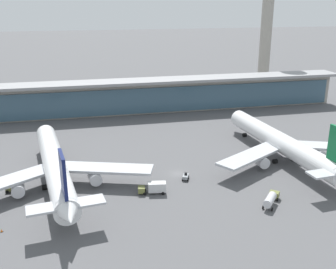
{
  "coord_description": "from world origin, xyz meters",
  "views": [
    {
      "loc": [
        -27.24,
        -105.76,
        48.78
      ],
      "look_at": [
        0.0,
        11.76,
        8.34
      ],
      "focal_mm": 43.16,
      "sensor_mm": 36.0,
      "label": 1
    }
  ],
  "objects_px": {
    "service_truck_mid_apron_grey": "(186,177)",
    "airliner_centre_stand": "(283,143)",
    "service_truck_on_taxiway_olive": "(11,189)",
    "service_truck_by_tail_olive": "(154,188)",
    "safety_cone_alpha": "(2,231)",
    "service_truck_near_nose_olive": "(143,168)",
    "control_tower": "(268,10)",
    "service_truck_under_wing_olive": "(271,199)",
    "airliner_left_stand": "(55,166)"
  },
  "relations": [
    {
      "from": "airliner_centre_stand",
      "to": "service_truck_near_nose_olive",
      "type": "xyz_separation_m",
      "value": [
        -44.53,
        1.44,
        -4.84
      ]
    },
    {
      "from": "service_truck_on_taxiway_olive",
      "to": "control_tower",
      "type": "relative_size",
      "value": 0.04
    },
    {
      "from": "service_truck_mid_apron_grey",
      "to": "control_tower",
      "type": "bearing_deg",
      "value": 55.57
    },
    {
      "from": "service_truck_mid_apron_grey",
      "to": "service_truck_by_tail_olive",
      "type": "distance_m",
      "value": 12.31
    },
    {
      "from": "service_truck_on_taxiway_olive",
      "to": "safety_cone_alpha",
      "type": "xyz_separation_m",
      "value": [
        0.46,
        -20.23,
        -0.56
      ]
    },
    {
      "from": "service_truck_by_tail_olive",
      "to": "service_truck_on_taxiway_olive",
      "type": "height_order",
      "value": "service_truck_by_tail_olive"
    },
    {
      "from": "safety_cone_alpha",
      "to": "service_truck_by_tail_olive",
      "type": "bearing_deg",
      "value": 16.38
    },
    {
      "from": "service_truck_mid_apron_grey",
      "to": "airliner_centre_stand",
      "type": "bearing_deg",
      "value": 12.01
    },
    {
      "from": "service_truck_under_wing_olive",
      "to": "control_tower",
      "type": "xyz_separation_m",
      "value": [
        61.17,
        132.86,
        41.33
      ]
    },
    {
      "from": "airliner_left_stand",
      "to": "service_truck_under_wing_olive",
      "type": "xyz_separation_m",
      "value": [
        52.49,
        -23.69,
        -4.01
      ]
    },
    {
      "from": "service_truck_by_tail_olive",
      "to": "service_truck_on_taxiway_olive",
      "type": "relative_size",
      "value": 2.62
    },
    {
      "from": "safety_cone_alpha",
      "to": "service_truck_near_nose_olive",
      "type": "bearing_deg",
      "value": 35.62
    },
    {
      "from": "service_truck_under_wing_olive",
      "to": "service_truck_mid_apron_grey",
      "type": "relative_size",
      "value": 2.43
    },
    {
      "from": "airliner_left_stand",
      "to": "airliner_centre_stand",
      "type": "height_order",
      "value": "same"
    },
    {
      "from": "airliner_centre_stand",
      "to": "control_tower",
      "type": "height_order",
      "value": "control_tower"
    },
    {
      "from": "control_tower",
      "to": "safety_cone_alpha",
      "type": "height_order",
      "value": "control_tower"
    },
    {
      "from": "safety_cone_alpha",
      "to": "service_truck_under_wing_olive",
      "type": "bearing_deg",
      "value": -1.83
    },
    {
      "from": "service_truck_mid_apron_grey",
      "to": "service_truck_on_taxiway_olive",
      "type": "xyz_separation_m",
      "value": [
        -47.39,
        3.02,
        0.0
      ]
    },
    {
      "from": "airliner_left_stand",
      "to": "service_truck_on_taxiway_olive",
      "type": "bearing_deg",
      "value": -173.0
    },
    {
      "from": "service_truck_mid_apron_grey",
      "to": "safety_cone_alpha",
      "type": "bearing_deg",
      "value": -159.86
    },
    {
      "from": "service_truck_mid_apron_grey",
      "to": "safety_cone_alpha",
      "type": "xyz_separation_m",
      "value": [
        -46.92,
        -17.21,
        -0.56
      ]
    },
    {
      "from": "control_tower",
      "to": "airliner_centre_stand",
      "type": "bearing_deg",
      "value": -112.57
    },
    {
      "from": "service_truck_near_nose_olive",
      "to": "service_truck_by_tail_olive",
      "type": "relative_size",
      "value": 0.44
    },
    {
      "from": "service_truck_under_wing_olive",
      "to": "service_truck_on_taxiway_olive",
      "type": "bearing_deg",
      "value": 160.85
    },
    {
      "from": "airliner_left_stand",
      "to": "service_truck_under_wing_olive",
      "type": "bearing_deg",
      "value": -24.29
    },
    {
      "from": "service_truck_near_nose_olive",
      "to": "service_truck_under_wing_olive",
      "type": "relative_size",
      "value": 0.42
    },
    {
      "from": "service_truck_near_nose_olive",
      "to": "service_truck_on_taxiway_olive",
      "type": "distance_m",
      "value": 36.91
    },
    {
      "from": "airliner_centre_stand",
      "to": "service_truck_on_taxiway_olive",
      "type": "xyz_separation_m",
      "value": [
        -81.02,
        -4.13,
        -4.84
      ]
    },
    {
      "from": "service_truck_near_nose_olive",
      "to": "control_tower",
      "type": "distance_m",
      "value": 143.84
    },
    {
      "from": "service_truck_under_wing_olive",
      "to": "control_tower",
      "type": "relative_size",
      "value": 0.1
    },
    {
      "from": "service_truck_on_taxiway_olive",
      "to": "airliner_left_stand",
      "type": "bearing_deg",
      "value": 7.0
    },
    {
      "from": "service_truck_near_nose_olive",
      "to": "service_truck_on_taxiway_olive",
      "type": "xyz_separation_m",
      "value": [
        -36.49,
        -5.58,
        0.0
      ]
    },
    {
      "from": "safety_cone_alpha",
      "to": "control_tower",
      "type": "bearing_deg",
      "value": 46.35
    },
    {
      "from": "safety_cone_alpha",
      "to": "airliner_left_stand",
      "type": "bearing_deg",
      "value": 62.75
    },
    {
      "from": "service_truck_on_taxiway_olive",
      "to": "service_truck_under_wing_olive",
      "type": "bearing_deg",
      "value": -19.15
    },
    {
      "from": "service_truck_near_nose_olive",
      "to": "control_tower",
      "type": "height_order",
      "value": "control_tower"
    },
    {
      "from": "airliner_centre_stand",
      "to": "service_truck_under_wing_olive",
      "type": "height_order",
      "value": "airliner_centre_stand"
    },
    {
      "from": "airliner_left_stand",
      "to": "service_truck_on_taxiway_olive",
      "type": "relative_size",
      "value": 23.51
    },
    {
      "from": "service_truck_mid_apron_grey",
      "to": "service_truck_under_wing_olive",
      "type": "bearing_deg",
      "value": -49.02
    },
    {
      "from": "service_truck_on_taxiway_olive",
      "to": "safety_cone_alpha",
      "type": "height_order",
      "value": "service_truck_on_taxiway_olive"
    },
    {
      "from": "service_truck_near_nose_olive",
      "to": "safety_cone_alpha",
      "type": "bearing_deg",
      "value": -144.38
    },
    {
      "from": "airliner_left_stand",
      "to": "service_truck_under_wing_olive",
      "type": "relative_size",
      "value": 8.49
    },
    {
      "from": "service_truck_by_tail_olive",
      "to": "service_truck_under_wing_olive",
      "type": "bearing_deg",
      "value": -25.17
    },
    {
      "from": "control_tower",
      "to": "safety_cone_alpha",
      "type": "xyz_separation_m",
      "value": [
        -124.8,
        -130.82,
        -42.72
      ]
    },
    {
      "from": "airliner_left_stand",
      "to": "service_truck_under_wing_olive",
      "type": "height_order",
      "value": "airliner_left_stand"
    },
    {
      "from": "service_truck_near_nose_olive",
      "to": "safety_cone_alpha",
      "type": "xyz_separation_m",
      "value": [
        -36.02,
        -25.8,
        -0.56
      ]
    },
    {
      "from": "service_truck_near_nose_olive",
      "to": "service_truck_under_wing_olive",
      "type": "height_order",
      "value": "service_truck_under_wing_olive"
    },
    {
      "from": "service_truck_on_taxiway_olive",
      "to": "service_truck_by_tail_olive",
      "type": "bearing_deg",
      "value": -14.42
    },
    {
      "from": "airliner_left_stand",
      "to": "service_truck_on_taxiway_olive",
      "type": "distance_m",
      "value": 12.66
    },
    {
      "from": "control_tower",
      "to": "service_truck_under_wing_olive",
      "type": "bearing_deg",
      "value": -114.72
    }
  ]
}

